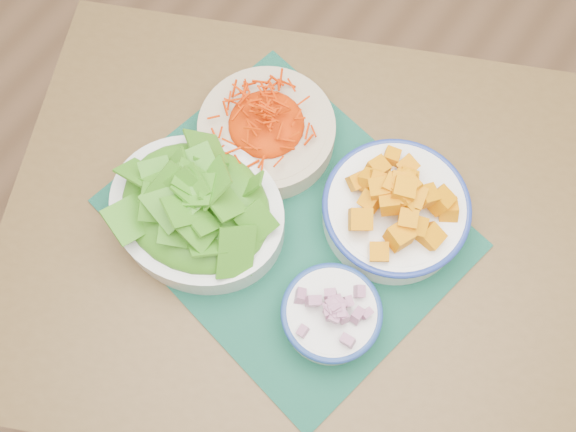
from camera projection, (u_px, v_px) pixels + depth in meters
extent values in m
plane|color=#8E6645|center=(246.00, 261.00, 1.78)|extent=(4.00, 4.00, 0.00)
cube|color=brown|center=(349.00, 241.00, 1.03)|extent=(1.32, 1.14, 0.04)
cylinder|color=brown|center=(72.00, 400.00, 1.31)|extent=(0.06, 0.06, 0.71)
cylinder|color=brown|center=(147.00, 134.00, 1.52)|extent=(0.06, 0.06, 0.71)
cylinder|color=brown|center=(567.00, 201.00, 1.46)|extent=(0.06, 0.06, 0.71)
cube|color=#0A3327|center=(288.00, 223.00, 1.02)|extent=(0.57, 0.50, 0.00)
cylinder|color=#C2B190|center=(267.00, 133.00, 1.05)|extent=(0.24, 0.24, 0.05)
ellipsoid|color=#DC3500|center=(266.00, 119.00, 1.01)|extent=(0.20, 0.20, 0.04)
cylinder|color=white|center=(394.00, 212.00, 1.00)|extent=(0.28, 0.28, 0.06)
torus|color=navy|center=(397.00, 206.00, 0.97)|extent=(0.23, 0.23, 0.01)
ellipsoid|color=orange|center=(400.00, 198.00, 0.95)|extent=(0.20, 0.20, 0.05)
ellipsoid|color=#236C0E|center=(193.00, 199.00, 0.93)|extent=(0.24, 0.21, 0.07)
cylinder|color=white|center=(331.00, 315.00, 0.94)|extent=(0.15, 0.15, 0.05)
torus|color=navy|center=(332.00, 312.00, 0.93)|extent=(0.15, 0.15, 0.01)
ellipsoid|color=maroon|center=(333.00, 310.00, 0.91)|extent=(0.12, 0.12, 0.03)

